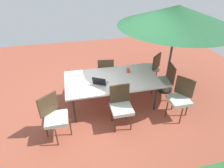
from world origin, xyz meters
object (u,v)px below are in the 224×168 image
Objects in this scene: chair_south at (106,71)px; chair_north at (121,105)px; chair_southwest at (151,67)px; patio_umbrella at (178,16)px; chair_northwest at (180,97)px; dining_table at (112,80)px; cup at (128,71)px; chair_northeast at (54,115)px; chair_west at (165,80)px; laptop at (100,82)px.

chair_south and chair_north have the same top height.
chair_north is 2.06m from chair_southwest.
patio_umbrella reaches higher than chair_northwest.
cup is at bearing -155.75° from dining_table.
chair_north is 1.00× the size of chair_northwest.
patio_umbrella is at bearing 171.09° from chair_south.
chair_south is 8.70× the size of cup.
chair_northeast is at bearing 19.55° from patio_umbrella.
patio_umbrella is 3.60m from chair_northeast.
chair_southwest reaches higher than dining_table.
dining_table is 1.66m from chair_northwest.
chair_northwest is 1.00× the size of chair_west.
chair_south is 2.46× the size of laptop.
chair_south is at bearing -112.04° from chair_west.
patio_umbrella is 7.20× the size of laptop.
patio_umbrella is 1.91m from chair_northwest.
dining_table is 1.44m from chair_west.
chair_southwest is 1.00× the size of chair_west.
chair_northeast is 8.70× the size of cup.
chair_northeast is (1.39, 0.79, -0.18)m from dining_table.
chair_northeast is at bearing -67.12° from chair_west.
chair_northeast is at bearing 29.55° from dining_table.
chair_northeast is at bearing -178.59° from chair_north.
chair_northwest is 1.90m from laptop.
patio_umbrella is 1.75m from cup.
chair_northwest is 1.43m from cup.
chair_south is at bearing -174.89° from chair_northwest.
chair_southwest is 8.70× the size of cup.
patio_umbrella reaches higher than cup.
chair_south is 1.00× the size of chair_northeast.
chair_southwest is (-1.36, -1.55, 0.00)m from chair_north.
chair_northwest is at bearing 9.51° from chair_west.
patio_umbrella reaches higher than chair_southwest.
chair_north is at bearing -54.22° from chair_west.
chair_south and chair_southwest have the same top height.
dining_table is at bearing 10.07° from patio_umbrella.
laptop is 0.89m from cup.
chair_south is 1.00× the size of chair_southwest.
chair_west reaches higher than dining_table.
chair_northwest reaches higher than cup.
chair_northwest is at bearing 151.62° from dining_table.
patio_umbrella reaches higher than chair_south.
chair_southwest and chair_west have the same top height.
chair_south is 2.11m from chair_northeast.
chair_north is at bearing 8.08° from chair_southwest.
chair_southwest reaches higher than cup.
chair_south is 1.57m from chair_north.
chair_north is at bearing -37.06° from chair_northeast.
dining_table is at bearing 92.49° from chair_north.
cup is at bearing 137.39° from chair_south.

